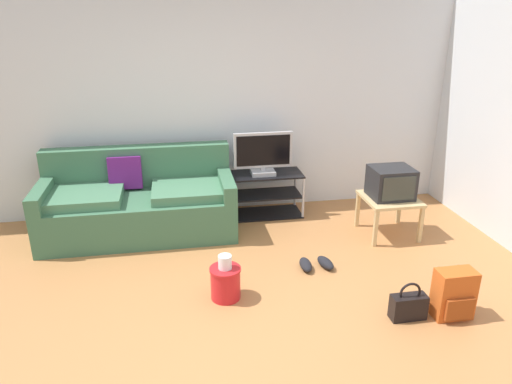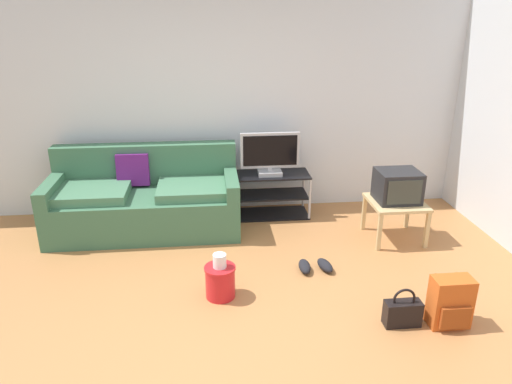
{
  "view_description": "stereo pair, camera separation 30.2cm",
  "coord_description": "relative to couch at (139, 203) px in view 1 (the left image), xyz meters",
  "views": [
    {
      "loc": [
        -0.36,
        -3.15,
        2.34
      ],
      "look_at": [
        0.37,
        0.99,
        0.73
      ],
      "focal_mm": 33.42,
      "sensor_mm": 36.0,
      "label": 1
    },
    {
      "loc": [
        -0.06,
        -3.19,
        2.34
      ],
      "look_at": [
        0.37,
        0.99,
        0.73
      ],
      "focal_mm": 33.42,
      "sensor_mm": 36.0,
      "label": 2
    }
  ],
  "objects": [
    {
      "name": "handbag",
      "position": [
        2.2,
        -2.03,
        -0.22
      ],
      "size": [
        0.29,
        0.12,
        0.33
      ],
      "rotation": [
        0.0,
        0.0,
        -0.07
      ],
      "color": "black",
      "rests_on": "ground_plane"
    },
    {
      "name": "wall_back",
      "position": [
        0.79,
        0.58,
        1.01
      ],
      "size": [
        9.0,
        0.1,
        2.7
      ],
      "primitive_type": "cube",
      "color": "silver",
      "rests_on": "ground_plane"
    },
    {
      "name": "ground_plane",
      "position": [
        0.79,
        -1.87,
        -0.35
      ],
      "size": [
        9.0,
        9.8,
        0.02
      ],
      "primitive_type": "cube",
      "color": "#B27542"
    },
    {
      "name": "cleaning_bucket",
      "position": [
        0.79,
        -1.49,
        -0.17
      ],
      "size": [
        0.27,
        0.27,
        0.41
      ],
      "color": "red",
      "rests_on": "ground_plane"
    },
    {
      "name": "sneakers_pair",
      "position": [
        1.7,
        -1.13,
        -0.29
      ],
      "size": [
        0.34,
        0.27,
        0.09
      ],
      "color": "black",
      "rests_on": "ground_plane"
    },
    {
      "name": "flat_tv",
      "position": [
        1.44,
        0.2,
        0.44
      ],
      "size": [
        0.69,
        0.22,
        0.51
      ],
      "color": "#B2B2B7",
      "rests_on": "tv_stand"
    },
    {
      "name": "couch",
      "position": [
        0.0,
        0.0,
        0.0
      ],
      "size": [
        2.07,
        0.91,
        0.91
      ],
      "color": "#3D6B4C",
      "rests_on": "ground_plane"
    },
    {
      "name": "tv_stand",
      "position": [
        1.44,
        0.23,
        -0.08
      ],
      "size": [
        0.94,
        0.41,
        0.53
      ],
      "color": "black",
      "rests_on": "ground_plane"
    },
    {
      "name": "backpack",
      "position": [
        2.57,
        -2.07,
        -0.14
      ],
      "size": [
        0.31,
        0.25,
        0.42
      ],
      "rotation": [
        0.0,
        0.0,
        -0.02
      ],
      "color": "#CC561E",
      "rests_on": "ground_plane"
    },
    {
      "name": "side_table",
      "position": [
        2.7,
        -0.54,
        0.04
      ],
      "size": [
        0.57,
        0.57,
        0.44
      ],
      "color": "tan",
      "rests_on": "ground_plane"
    },
    {
      "name": "crt_tv",
      "position": [
        2.7,
        -0.52,
        0.26
      ],
      "size": [
        0.44,
        0.39,
        0.33
      ],
      "color": "#232326",
      "rests_on": "side_table"
    }
  ]
}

